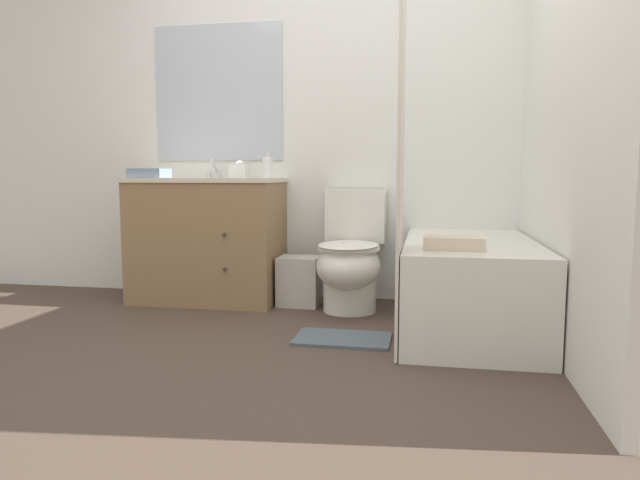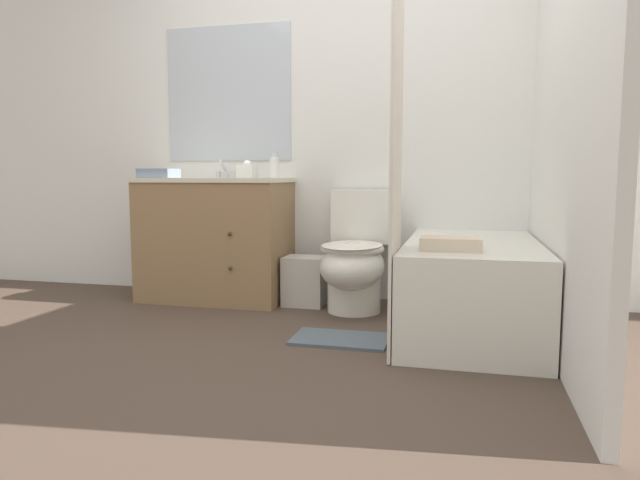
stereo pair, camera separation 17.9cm
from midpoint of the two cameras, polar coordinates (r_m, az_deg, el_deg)
name	(u,v)px [view 1 (the left image)]	position (r m, az deg, el deg)	size (l,w,h in m)	color
ground_plane	(264,372)	(2.52, -7.71, -13.01)	(14.00, 14.00, 0.00)	#47382D
wall_back	(327,115)	(3.95, -0.58, 12.44)	(8.00, 0.06, 2.50)	silver
wall_right	(555,92)	(3.11, 20.91, 13.64)	(0.05, 2.57, 2.50)	silver
vanity_cabinet	(208,239)	(3.90, -12.45, 0.14)	(0.98, 0.56, 0.83)	olive
sink_faucet	(216,173)	(4.04, -11.61, 6.61)	(0.14, 0.12, 0.12)	silver
toilet	(350,259)	(3.54, 1.61, -1.90)	(0.39, 0.70, 0.75)	silver
bathtub	(469,284)	(3.21, 13.13, -4.35)	(0.69, 1.36, 0.49)	silver
shower_curtain	(401,149)	(2.66, 6.16, 9.01)	(0.01, 0.37, 1.91)	silver
wastebasket	(299,281)	(3.71, -3.49, -4.13)	(0.26, 0.22, 0.32)	#B7B2A8
tissue_box	(240,171)	(3.88, -9.37, 6.85)	(0.11, 0.12, 0.11)	white
soap_dispenser	(268,167)	(3.76, -6.63, 7.29)	(0.06, 0.06, 0.16)	white
hand_towel_folded	(149,173)	(3.91, -17.98, 6.38)	(0.23, 0.18, 0.06)	slate
bath_towel_folded	(453,242)	(2.81, 11.40, -0.20)	(0.28, 0.26, 0.06)	beige
bath_mat	(343,339)	(2.96, 0.53, -9.86)	(0.49, 0.30, 0.02)	#4C5660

